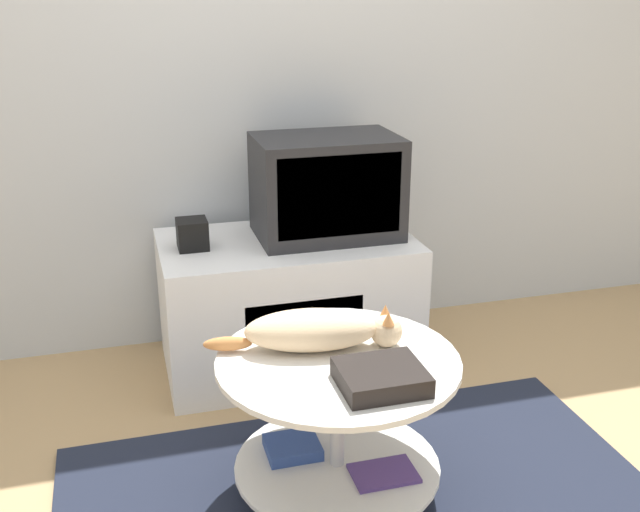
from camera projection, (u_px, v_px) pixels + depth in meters
ground_plane at (360, 503)px, 2.34m from camera, size 12.00×12.00×0.00m
wall_back at (264, 41)px, 3.09m from camera, size 8.00×0.05×2.60m
rug at (360, 500)px, 2.34m from camera, size 1.85×1.05×0.02m
tv_stand at (288, 303)px, 3.10m from camera, size 1.02×0.59×0.56m
tv at (327, 187)px, 2.99m from camera, size 0.57×0.38×0.41m
speaker at (192, 234)px, 2.89m from camera, size 0.12×0.12×0.12m
coffee_table at (336, 412)px, 2.25m from camera, size 0.72×0.72×0.48m
dvd_box at (381, 377)px, 2.03m from camera, size 0.23×0.20×0.06m
cat at (317, 330)px, 2.23m from camera, size 0.59×0.23×0.12m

